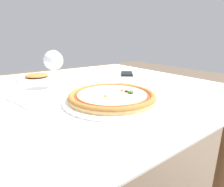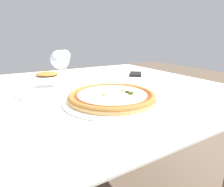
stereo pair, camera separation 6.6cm
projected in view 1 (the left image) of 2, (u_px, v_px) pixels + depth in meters
dining_table at (92, 104)px, 0.89m from camera, size 1.14×1.10×0.72m
pizza_plate at (112, 97)px, 0.66m from camera, size 0.35×0.35×0.04m
fork at (18, 103)px, 0.65m from camera, size 0.05×0.17×0.00m
wine_glass_far_left at (54, 57)px, 1.15m from camera, size 0.07×0.07×0.15m
wine_glass_far_right at (53, 61)px, 0.82m from camera, size 0.09×0.09×0.17m
cell_phone at (127, 74)px, 1.16m from camera, size 0.14×0.16×0.01m
side_plate at (37, 77)px, 1.03m from camera, size 0.21×0.21×0.03m
napkin_folded at (136, 81)px, 0.95m from camera, size 0.16×0.13×0.01m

